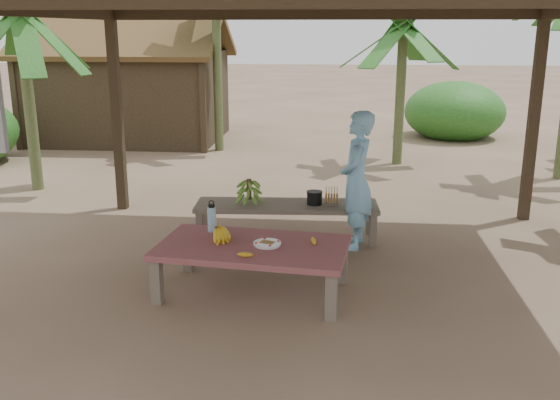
# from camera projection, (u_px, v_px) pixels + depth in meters

# --- Properties ---
(ground) EXTENTS (80.00, 80.00, 0.00)m
(ground) POSITION_uv_depth(u_px,v_px,m) (310.00, 275.00, 6.53)
(ground) COLOR brown
(ground) RESTS_ON ground
(work_table) EXTENTS (1.90, 1.20, 0.50)m
(work_table) POSITION_uv_depth(u_px,v_px,m) (253.00, 251.00, 5.99)
(work_table) COLOR brown
(work_table) RESTS_ON ground
(bench) EXTENTS (2.23, 0.72, 0.45)m
(bench) POSITION_uv_depth(u_px,v_px,m) (287.00, 208.00, 7.56)
(bench) COLOR brown
(bench) RESTS_ON ground
(ripe_banana_bunch) EXTENTS (0.31, 0.28, 0.16)m
(ripe_banana_bunch) POSITION_uv_depth(u_px,v_px,m) (217.00, 233.00, 6.06)
(ripe_banana_bunch) COLOR yellow
(ripe_banana_bunch) RESTS_ON work_table
(plate) EXTENTS (0.27, 0.27, 0.04)m
(plate) POSITION_uv_depth(u_px,v_px,m) (267.00, 244.00, 5.94)
(plate) COLOR white
(plate) RESTS_ON work_table
(loose_banana_front) EXTENTS (0.16, 0.07, 0.04)m
(loose_banana_front) POSITION_uv_depth(u_px,v_px,m) (245.00, 255.00, 5.65)
(loose_banana_front) COLOR yellow
(loose_banana_front) RESTS_ON work_table
(loose_banana_side) EXTENTS (0.06, 0.15, 0.04)m
(loose_banana_side) POSITION_uv_depth(u_px,v_px,m) (314.00, 241.00, 6.01)
(loose_banana_side) COLOR yellow
(loose_banana_side) RESTS_ON work_table
(water_flask) EXTENTS (0.09, 0.09, 0.33)m
(water_flask) POSITION_uv_depth(u_px,v_px,m) (212.00, 218.00, 6.34)
(water_flask) COLOR #3E98C1
(water_flask) RESTS_ON work_table
(green_banana_stalk) EXTENTS (0.30, 0.30, 0.32)m
(green_banana_stalk) POSITION_uv_depth(u_px,v_px,m) (249.00, 191.00, 7.52)
(green_banana_stalk) COLOR #598C2D
(green_banana_stalk) RESTS_ON bench
(cooking_pot) EXTENTS (0.18, 0.18, 0.15)m
(cooking_pot) POSITION_uv_depth(u_px,v_px,m) (314.00, 198.00, 7.51)
(cooking_pot) COLOR black
(cooking_pot) RESTS_ON bench
(skewer_rack) EXTENTS (0.18, 0.09, 0.24)m
(skewer_rack) POSITION_uv_depth(u_px,v_px,m) (332.00, 196.00, 7.45)
(skewer_rack) COLOR #A57F47
(skewer_rack) RESTS_ON bench
(woman) EXTENTS (0.46, 0.63, 1.61)m
(woman) POSITION_uv_depth(u_px,v_px,m) (356.00, 180.00, 7.20)
(woman) COLOR #7BBFE9
(woman) RESTS_ON ground
(hut) EXTENTS (4.40, 3.43, 2.85)m
(hut) POSITION_uv_depth(u_px,v_px,m) (131.00, 91.00, 14.32)
(hut) COLOR black
(hut) RESTS_ON ground
(banana_plant_n) EXTENTS (1.80, 1.80, 2.80)m
(banana_plant_n) POSITION_uv_depth(u_px,v_px,m) (403.00, 39.00, 11.34)
(banana_plant_n) COLOR #596638
(banana_plant_n) RESTS_ON ground
(banana_plant_w) EXTENTS (1.80, 1.80, 2.94)m
(banana_plant_w) POSITION_uv_depth(u_px,v_px,m) (22.00, 31.00, 9.41)
(banana_plant_w) COLOR #596638
(banana_plant_w) RESTS_ON ground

